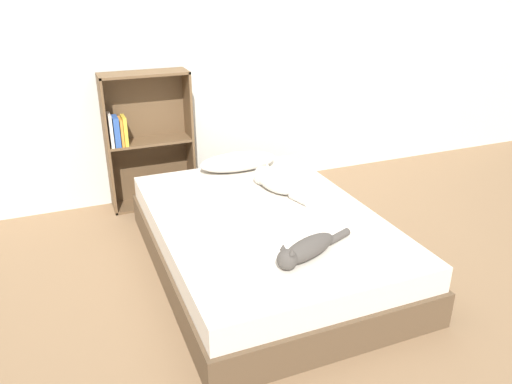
{
  "coord_description": "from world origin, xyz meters",
  "views": [
    {
      "loc": [
        -1.17,
        -2.72,
        1.85
      ],
      "look_at": [
        0.0,
        0.15,
        0.49
      ],
      "focal_mm": 35.0,
      "sensor_mm": 36.0,
      "label": 1
    }
  ],
  "objects_px": {
    "pillow": "(238,161)",
    "bookshelf": "(145,139)",
    "bed": "(264,240)",
    "cat_dark": "(306,250)",
    "cat_light": "(274,182)"
  },
  "relations": [
    {
      "from": "bed",
      "to": "cat_light",
      "type": "bearing_deg",
      "value": 57.39
    },
    {
      "from": "bed",
      "to": "cat_dark",
      "type": "distance_m",
      "value": 0.65
    },
    {
      "from": "pillow",
      "to": "cat_light",
      "type": "height_order",
      "value": "cat_light"
    },
    {
      "from": "pillow",
      "to": "bookshelf",
      "type": "xyz_separation_m",
      "value": [
        -0.65,
        0.49,
        0.13
      ]
    },
    {
      "from": "pillow",
      "to": "bookshelf",
      "type": "relative_size",
      "value": 0.57
    },
    {
      "from": "bed",
      "to": "cat_light",
      "type": "xyz_separation_m",
      "value": [
        0.22,
        0.35,
        0.26
      ]
    },
    {
      "from": "bed",
      "to": "cat_dark",
      "type": "height_order",
      "value": "cat_dark"
    },
    {
      "from": "cat_light",
      "to": "cat_dark",
      "type": "bearing_deg",
      "value": 150.37
    },
    {
      "from": "cat_dark",
      "to": "bookshelf",
      "type": "xyz_separation_m",
      "value": [
        -0.52,
        1.93,
        0.14
      ]
    },
    {
      "from": "pillow",
      "to": "cat_dark",
      "type": "relative_size",
      "value": 1.13
    },
    {
      "from": "pillow",
      "to": "bookshelf",
      "type": "height_order",
      "value": "bookshelf"
    },
    {
      "from": "bed",
      "to": "cat_dark",
      "type": "bearing_deg",
      "value": -90.63
    },
    {
      "from": "cat_light",
      "to": "pillow",
      "type": "bearing_deg",
      "value": -4.67
    },
    {
      "from": "bed",
      "to": "cat_dark",
      "type": "relative_size",
      "value": 3.56
    },
    {
      "from": "bookshelf",
      "to": "bed",
      "type": "bearing_deg",
      "value": -68.59
    }
  ]
}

